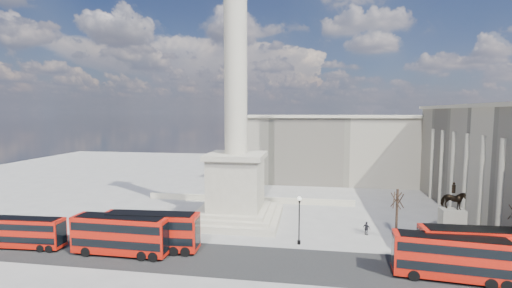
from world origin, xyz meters
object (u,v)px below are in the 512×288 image
object	(u,v)px
victorian_lamp	(299,216)
equestrian_statue	(452,219)
red_bus_b	(151,231)
pedestrian_crossing	(367,228)
pedestrian_walking	(445,255)
red_bus_d	(480,250)
red_bus_e	(26,232)
nelsons_column	(236,140)
pedestrian_standing	(457,256)
red_bus_a	(122,235)
red_bus_c	(453,257)

from	to	relation	value
victorian_lamp	equestrian_statue	xyz separation A→B (m)	(20.63, 5.29, -1.05)
red_bus_b	pedestrian_crossing	world-z (taller)	red_bus_b
equestrian_statue	pedestrian_walking	world-z (taller)	equestrian_statue
red_bus_d	red_bus_e	xyz separation A→B (m)	(-53.67, -1.60, -0.49)
victorian_lamp	red_bus_d	bearing A→B (deg)	-14.62
nelsons_column	pedestrian_standing	distance (m)	33.02
red_bus_b	equestrian_statue	bearing A→B (deg)	11.85
victorian_lamp	pedestrian_walking	size ratio (longest dim) A/B	3.99
red_bus_d	red_bus_a	bearing A→B (deg)	-179.36
red_bus_d	pedestrian_crossing	world-z (taller)	red_bus_d
pedestrian_standing	nelsons_column	bearing A→B (deg)	-26.62
nelsons_column	red_bus_e	size ratio (longest dim) A/B	5.09
red_bus_d	equestrian_statue	world-z (taller)	equestrian_statue
red_bus_a	red_bus_b	size ratio (longest dim) A/B	0.98
equestrian_statue	red_bus_e	bearing A→B (deg)	-167.70
red_bus_a	red_bus_d	xyz separation A→B (m)	(40.58, 1.63, 0.04)
equestrian_statue	nelsons_column	bearing A→B (deg)	173.47
victorian_lamp	equestrian_statue	world-z (taller)	equestrian_statue
red_bus_b	red_bus_c	size ratio (longest dim) A/B	1.04
red_bus_c	pedestrian_walking	bearing A→B (deg)	83.41
red_bus_a	red_bus_c	distance (m)	37.06
red_bus_e	pedestrian_crossing	distance (m)	45.07
red_bus_a	equestrian_statue	xyz separation A→B (m)	(41.78, 12.00, 0.19)
red_bus_b	equestrian_statue	distance (m)	40.09
pedestrian_walking	pedestrian_standing	world-z (taller)	pedestrian_walking
pedestrian_walking	pedestrian_crossing	bearing A→B (deg)	100.57
red_bus_a	pedestrian_crossing	bearing A→B (deg)	21.65
red_bus_a	red_bus_d	bearing A→B (deg)	3.23
red_bus_c	pedestrian_walking	size ratio (longest dim) A/B	7.26
red_bus_d	pedestrian_walking	xyz separation A→B (m)	(-2.52, 2.40, -1.75)
pedestrian_crossing	red_bus_a	bearing A→B (deg)	59.44
red_bus_c	pedestrian_crossing	xyz separation A→B (m)	(-6.58, 12.13, -1.46)
pedestrian_walking	pedestrian_standing	size ratio (longest dim) A/B	1.01
pedestrian_walking	red_bus_a	bearing A→B (deg)	151.26
red_bus_d	red_bus_e	size ratio (longest dim) A/B	1.23
nelsons_column	pedestrian_standing	bearing A→B (deg)	-21.99
red_bus_b	red_bus_c	bearing A→B (deg)	-6.89
equestrian_statue	pedestrian_standing	distance (m)	8.54
pedestrian_crossing	nelsons_column	bearing A→B (deg)	27.18
red_bus_c	victorian_lamp	world-z (taller)	victorian_lamp
victorian_lamp	pedestrian_crossing	xyz separation A→B (m)	(9.33, 4.83, -2.78)
red_bus_b	red_bus_e	distance (m)	16.21
nelsons_column	red_bus_c	distance (m)	32.50
pedestrian_walking	pedestrian_standing	xyz separation A→B (m)	(1.27, 0.00, -0.01)
nelsons_column	victorian_lamp	xyz separation A→B (m)	(10.29, -8.83, -9.16)
red_bus_a	red_bus_b	distance (m)	3.47
red_bus_a	equestrian_statue	distance (m)	43.46
victorian_lamp	pedestrian_standing	bearing A→B (deg)	-8.34
red_bus_b	pedestrian_walking	xyz separation A→B (m)	(35.03, 2.36, -1.74)
red_bus_d	equestrian_statue	xyz separation A→B (m)	(1.19, 10.36, 0.15)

